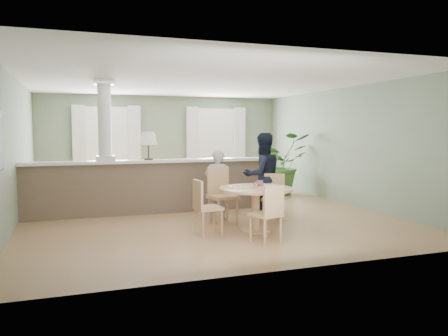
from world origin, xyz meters
name	(u,v)px	position (x,y,z in m)	size (l,w,h in m)	color
ground	(201,212)	(0.00, 0.00, 0.00)	(8.00, 8.00, 0.00)	tan
room_shell	(192,126)	(-0.03, 0.63, 1.81)	(7.02, 8.02, 2.71)	gray
pony_wall	(152,179)	(-0.99, 0.20, 0.71)	(5.32, 0.38, 2.70)	brown
sofa	(141,182)	(-0.98, 1.78, 0.46)	(3.17, 1.24, 0.93)	olive
houseplant	(280,164)	(2.70, 1.79, 0.82)	(1.47, 1.28, 1.64)	#326127
dining_table	(256,197)	(0.40, -1.97, 0.60)	(1.24, 1.24, 0.84)	tan
chair_far_boy	(221,192)	(0.07, -1.12, 0.56)	(0.53, 0.53, 1.02)	tan
chair_far_man	(274,195)	(1.04, -1.32, 0.49)	(0.56, 0.56, 0.89)	tan
chair_near	(269,211)	(0.27, -2.76, 0.49)	(0.50, 0.50, 0.89)	tan
chair_side	(204,205)	(-0.49, -1.92, 0.50)	(0.44, 0.44, 0.91)	tan
child_person	(217,185)	(0.08, -0.83, 0.67)	(0.49, 0.32, 1.34)	#A1A1A6
man_person	(263,175)	(0.99, -0.92, 0.83)	(0.81, 0.63, 1.66)	black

